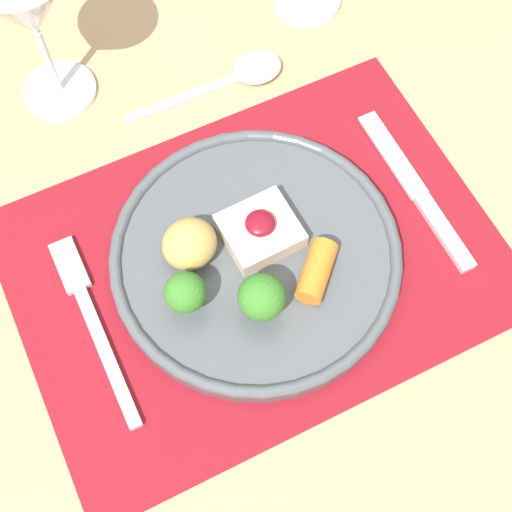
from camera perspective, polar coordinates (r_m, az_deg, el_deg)
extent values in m
plane|color=#4C4742|center=(1.42, -0.01, -13.15)|extent=(8.00, 8.00, 0.00)
cube|color=tan|center=(0.71, -0.01, -0.96)|extent=(1.34, 1.16, 0.03)
cylinder|color=tan|center=(1.48, 13.13, 19.23)|extent=(0.06, 0.06, 0.73)
cube|color=maroon|center=(0.69, -0.01, -0.41)|extent=(0.46, 0.33, 0.00)
cylinder|color=#4C5156|center=(0.68, 0.00, -0.42)|extent=(0.28, 0.28, 0.02)
torus|color=#4C5156|center=(0.68, 0.00, -0.14)|extent=(0.28, 0.28, 0.01)
cube|color=beige|center=(0.68, 0.33, 2.04)|extent=(0.07, 0.07, 0.02)
ellipsoid|color=maroon|center=(0.66, 0.33, 2.65)|extent=(0.03, 0.03, 0.01)
cylinder|color=#84B256|center=(0.65, -5.51, -3.65)|extent=(0.01, 0.01, 0.02)
sphere|color=#387A28|center=(0.63, -5.68, -2.92)|extent=(0.04, 0.04, 0.04)
cylinder|color=#84B256|center=(0.65, 0.43, -4.09)|extent=(0.01, 0.01, 0.02)
sphere|color=#387A28|center=(0.63, 0.45, -3.31)|extent=(0.04, 0.04, 0.04)
cylinder|color=orange|center=(0.66, 4.88, -1.21)|extent=(0.06, 0.06, 0.03)
ellipsoid|color=tan|center=(0.66, -5.34, 0.98)|extent=(0.07, 0.07, 0.04)
cube|color=silver|center=(0.67, -11.82, -7.83)|extent=(0.01, 0.14, 0.01)
cube|color=silver|center=(0.71, -14.67, -0.75)|extent=(0.02, 0.06, 0.01)
cube|color=silver|center=(0.73, 14.82, 1.86)|extent=(0.02, 0.09, 0.01)
cube|color=silver|center=(0.76, 10.86, 7.97)|extent=(0.02, 0.11, 0.00)
cube|color=silver|center=(0.80, -5.88, 12.39)|extent=(0.14, 0.01, 0.01)
ellipsoid|color=silver|center=(0.81, 0.11, 14.86)|extent=(0.05, 0.05, 0.02)
cylinder|color=white|center=(0.89, 4.08, 19.74)|extent=(0.08, 0.08, 0.01)
cylinder|color=white|center=(0.83, -15.40, 12.65)|extent=(0.08, 0.08, 0.01)
cylinder|color=white|center=(0.79, -16.23, 14.66)|extent=(0.01, 0.01, 0.09)
cone|color=white|center=(0.74, -17.92, 18.61)|extent=(0.09, 0.09, 0.08)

